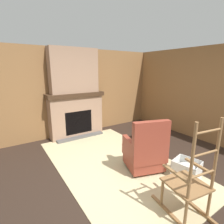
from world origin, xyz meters
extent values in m
plane|color=#2D2119|center=(0.00, 0.00, 0.00)|extent=(14.00, 14.00, 0.00)
cube|color=olive|center=(-2.70, 0.00, 1.22)|extent=(0.06, 5.94, 2.44)
cube|color=olive|center=(0.00, 2.70, 1.22)|extent=(5.94, 0.06, 2.44)
cube|color=#9E7A60|center=(-2.48, 0.00, 0.57)|extent=(0.39, 1.47, 1.13)
cube|color=black|center=(-2.32, 0.00, 0.44)|extent=(0.08, 0.77, 0.64)
cube|color=#565451|center=(-2.20, 0.00, 0.03)|extent=(0.16, 1.33, 0.06)
cube|color=#3D2819|center=(-2.48, 0.00, 1.19)|extent=(0.49, 1.57, 0.11)
cube|color=#9E7A60|center=(-2.48, 0.00, 1.83)|extent=(0.34, 1.30, 1.18)
cube|color=#C6B789|center=(-0.58, 0.03, 0.01)|extent=(3.59, 2.12, 0.01)
cube|color=brown|center=(-0.12, 0.38, 0.18)|extent=(0.76, 0.78, 0.24)
cube|color=brown|center=(-0.12, 0.38, 0.33)|extent=(0.80, 0.82, 0.18)
cube|color=brown|center=(0.12, 0.30, 0.72)|extent=(0.32, 0.67, 0.61)
cube|color=brown|center=(-0.22, 0.11, 0.52)|extent=(0.56, 0.26, 0.20)
cube|color=brown|center=(-0.04, 0.66, 0.52)|extent=(0.56, 0.26, 0.20)
cylinder|color=#332319|center=(-0.44, 0.21, 0.03)|extent=(0.06, 0.06, 0.06)
cylinder|color=#332319|center=(-0.27, 0.71, 0.03)|extent=(0.06, 0.06, 0.06)
cylinder|color=#332319|center=(0.04, 0.05, 0.03)|extent=(0.06, 0.06, 0.06)
cylinder|color=#332319|center=(0.20, 0.55, 0.03)|extent=(0.06, 0.06, 0.06)
cube|color=olive|center=(0.93, -0.11, 0.02)|extent=(0.80, 0.16, 0.04)
cube|color=olive|center=(1.00, 0.28, 0.02)|extent=(0.80, 0.16, 0.04)
cylinder|color=olive|center=(0.73, -0.08, 0.23)|extent=(0.04, 0.04, 0.38)
cylinder|color=olive|center=(0.79, 0.31, 0.23)|extent=(0.04, 0.04, 0.38)
cylinder|color=olive|center=(1.14, -0.14, 0.23)|extent=(0.04, 0.04, 0.38)
cylinder|color=olive|center=(1.20, 0.25, 0.23)|extent=(0.04, 0.04, 0.38)
cube|color=olive|center=(0.96, 0.09, 0.43)|extent=(0.55, 0.54, 0.02)
cylinder|color=olive|center=(1.14, -0.14, 0.88)|extent=(0.04, 0.04, 0.93)
cylinder|color=olive|center=(1.20, 0.25, 0.88)|extent=(0.04, 0.04, 0.93)
cylinder|color=olive|center=(1.17, 0.05, 0.70)|extent=(0.09, 0.38, 0.03)
cylinder|color=olive|center=(1.17, 0.05, 0.96)|extent=(0.09, 0.38, 0.03)
cylinder|color=olive|center=(1.17, 0.05, 1.22)|extent=(0.09, 0.38, 0.03)
cube|color=olive|center=(0.93, -0.11, 0.64)|extent=(0.43, 0.11, 0.02)
cube|color=olive|center=(1.00, 0.28, 0.64)|extent=(0.43, 0.11, 0.02)
cylinder|color=brown|center=(-1.38, 1.39, 0.06)|extent=(0.14, 0.39, 0.12)
cylinder|color=brown|center=(-1.25, 1.40, 0.06)|extent=(0.14, 0.39, 0.12)
cylinder|color=brown|center=(-1.13, 1.40, 0.06)|extent=(0.14, 0.39, 0.12)
cylinder|color=brown|center=(-1.38, 1.39, 0.17)|extent=(0.14, 0.39, 0.12)
cylinder|color=brown|center=(-1.25, 1.40, 0.17)|extent=(0.14, 0.39, 0.12)
cylinder|color=brown|center=(-1.13, 1.40, 0.17)|extent=(0.14, 0.39, 0.12)
cube|color=white|center=(0.53, 0.78, 0.01)|extent=(0.48, 0.45, 0.01)
cube|color=white|center=(0.72, 0.83, 0.17)|extent=(0.09, 0.37, 0.33)
cube|color=white|center=(0.33, 0.74, 0.17)|extent=(0.09, 0.37, 0.33)
cube|color=white|center=(0.49, 0.96, 0.17)|extent=(0.40, 0.10, 0.33)
cube|color=white|center=(0.57, 0.61, 0.17)|extent=(0.40, 0.10, 0.33)
ellipsoid|color=white|center=(0.53, 0.78, 0.18)|extent=(0.38, 0.36, 0.20)
ellipsoid|color=#47708E|center=(-2.52, -0.32, 1.29)|extent=(0.12, 0.12, 0.08)
cylinder|color=white|center=(-2.52, -0.32, 1.40)|extent=(0.07, 0.07, 0.15)
cube|color=black|center=(-2.52, 0.22, 1.31)|extent=(0.13, 0.26, 0.12)
cube|color=silver|center=(-2.45, 0.22, 1.31)|extent=(0.01, 0.04, 0.02)
cylinder|color=gold|center=(-2.54, -0.10, 1.36)|extent=(0.06, 0.23, 0.23)
camera|label=1|loc=(2.07, -1.79, 1.87)|focal=28.00mm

